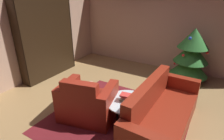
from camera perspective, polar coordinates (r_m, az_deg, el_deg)
ground_plane at (r=3.70m, az=2.13°, el=-13.15°), size 6.68×6.68×0.00m
wall_back at (r=5.69m, az=16.40°, el=13.42°), size 5.59×0.06×2.63m
wall_left at (r=5.00m, az=-27.18°, el=10.58°), size 0.06×5.69×2.63m
area_rug at (r=3.55m, az=1.77°, el=-14.88°), size 2.39×2.33×0.01m
bookshelf_unit at (r=5.30m, az=-18.80°, el=8.78°), size 0.32×1.64×2.09m
armchair_red at (r=3.44m, az=-7.69°, el=-10.10°), size 1.11×0.94×0.86m
couch_red at (r=3.28m, az=15.06°, el=-13.26°), size 0.82×2.01×0.85m
coffee_table at (r=3.28m, az=4.94°, el=-10.12°), size 0.79×0.79×0.43m
book_stack_on_table at (r=3.23m, az=4.39°, el=-8.50°), size 0.23×0.18×0.13m
bottle_on_table at (r=3.25m, az=8.88°, el=-7.95°), size 0.07×0.07×0.25m
decorated_tree at (r=5.10m, az=23.51°, el=4.43°), size 0.96×0.96×1.39m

